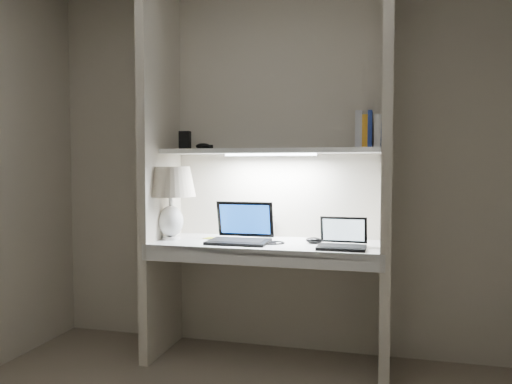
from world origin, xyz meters
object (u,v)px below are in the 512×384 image
(table_lamp, at_px, (171,190))
(laptop_netbook, at_px, (342,241))
(speaker, at_px, (266,226))
(laptop_main, at_px, (241,233))
(book_row, at_px, (373,131))

(table_lamp, xyz_separation_m, laptop_netbook, (1.12, -0.07, -0.28))
(speaker, bearing_deg, laptop_netbook, -24.44)
(laptop_main, bearing_deg, book_row, 11.34)
(laptop_main, bearing_deg, table_lamp, -178.86)
(table_lamp, distance_m, book_row, 1.35)
(table_lamp, height_order, laptop_main, table_lamp)
(laptop_main, height_order, laptop_netbook, laptop_main)
(laptop_main, bearing_deg, laptop_netbook, -7.71)
(laptop_netbook, relative_size, book_row, 1.22)
(laptop_netbook, relative_size, speaker, 1.95)
(table_lamp, distance_m, laptop_main, 0.55)
(table_lamp, height_order, book_row, book_row)
(table_lamp, relative_size, laptop_netbook, 1.70)
(table_lamp, relative_size, book_row, 2.07)
(speaker, distance_m, book_row, 0.95)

